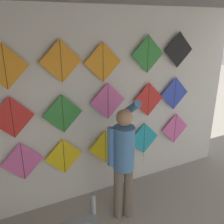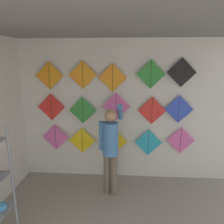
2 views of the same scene
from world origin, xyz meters
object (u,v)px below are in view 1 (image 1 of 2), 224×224
object	(u,v)px
kite_4	(175,128)
kite_0	(23,162)
kite_7	(108,101)
kite_8	(148,100)
kite_9	(175,94)
kite_11	(61,61)
kite_5	(12,118)
kite_3	(144,140)
kite_6	(63,114)
kite_2	(106,148)
shopkeeper	(123,155)
kite_1	(64,156)
kite_13	(148,54)
kite_10	(5,67)
kite_14	(179,50)
kite_12	(103,62)

from	to	relation	value
kite_4	kite_0	bearing A→B (deg)	180.00
kite_7	kite_8	distance (m)	0.70
kite_9	kite_11	xyz separation A→B (m)	(-1.85, 0.00, 0.64)
kite_4	kite_5	world-z (taller)	kite_5
kite_3	kite_6	bearing A→B (deg)	179.97
kite_2	kite_7	xyz separation A→B (m)	(0.04, 0.00, 0.75)
shopkeeper	kite_7	distance (m)	0.82
kite_1	kite_13	world-z (taller)	kite_13
kite_0	kite_10	size ratio (longest dim) A/B	1.00
kite_4	kite_7	bearing A→B (deg)	180.00
kite_1	kite_7	world-z (taller)	kite_7
kite_4	kite_14	xyz separation A→B (m)	(-0.07, 0.00, 1.33)
kite_5	kite_10	distance (m)	0.62
kite_1	kite_7	distance (m)	1.00
kite_8	kite_10	xyz separation A→B (m)	(-1.99, 0.00, 0.66)
shopkeeper	kite_3	distance (m)	0.96
shopkeeper	kite_12	bearing A→B (deg)	108.40
kite_3	kite_9	world-z (taller)	kite_9
kite_2	kite_4	distance (m)	1.33
kite_4	kite_9	distance (m)	0.64
kite_4	kite_5	distance (m)	2.66
kite_0	kite_8	world-z (taller)	kite_8
kite_1	kite_6	distance (m)	0.64
shopkeeper	kite_3	bearing A→B (deg)	57.68
kite_13	kite_10	bearing A→B (deg)	180.00
kite_6	kite_12	xyz separation A→B (m)	(0.60, 0.00, 0.64)
kite_0	kite_11	size ratio (longest dim) A/B	1.00
kite_8	kite_12	bearing A→B (deg)	180.00
shopkeeper	kite_5	xyz separation A→B (m)	(-1.23, 0.60, 0.53)
kite_8	kite_12	world-z (taller)	kite_12
kite_8	kite_12	xyz separation A→B (m)	(-0.77, 0.00, 0.63)
kite_7	kite_11	size ratio (longest dim) A/B	1.00
kite_6	kite_13	distance (m)	1.49
kite_3	kite_10	distance (m)	2.37
kite_7	kite_1	bearing A→B (deg)	180.00
kite_0	kite_2	distance (m)	1.20
kite_6	kite_13	bearing A→B (deg)	0.00
kite_1	kite_7	size ratio (longest dim) A/B	1.00
kite_1	kite_3	world-z (taller)	kite_1
kite_14	kite_6	bearing A→B (deg)	180.00
kite_4	kite_12	bearing A→B (deg)	180.00
shopkeeper	kite_13	bearing A→B (deg)	57.91
kite_2	kite_3	world-z (taller)	kite_2
kite_5	kite_6	world-z (taller)	kite_5
kite_13	shopkeeper	bearing A→B (deg)	-140.10
kite_1	kite_0	bearing A→B (deg)	180.00
kite_10	kite_14	distance (m)	2.51
kite_13	kite_4	bearing A→B (deg)	0.00
shopkeeper	kite_12	world-z (taller)	kite_12
kite_9	kite_12	xyz separation A→B (m)	(-1.28, 0.00, 0.60)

